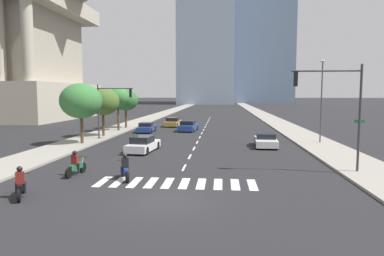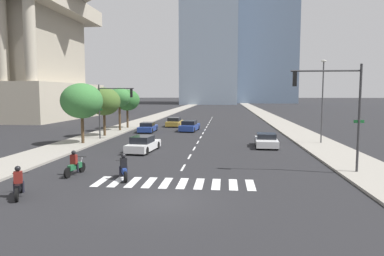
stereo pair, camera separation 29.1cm
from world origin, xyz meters
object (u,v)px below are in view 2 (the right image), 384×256
motorcycle_third (75,165)px  sedan_white_1 (143,144)px  traffic_signal_far (112,102)px  street_tree_fourth (127,100)px  traffic_signal_near (335,99)px  street_tree_second (104,102)px  sedan_gold_4 (175,122)px  motorcycle_lead (19,185)px  sedan_blue_0 (190,126)px  sedan_blue_3 (148,127)px  sedan_white_2 (266,141)px  street_lamp_east (323,95)px  street_tree_third (119,98)px  street_tree_nearest (82,101)px  motorcycle_trailing (123,169)px

motorcycle_third → sedan_white_1: 8.95m
traffic_signal_far → motorcycle_third: bearing=-79.8°
street_tree_fourth → traffic_signal_far: bearing=-81.4°
traffic_signal_near → street_tree_second: traffic_signal_near is taller
motorcycle_third → sedan_gold_4: size_ratio=0.45×
traffic_signal_far → street_tree_fourth: (-1.77, 11.73, -0.03)m
motorcycle_lead → sedan_blue_0: bearing=-34.2°
motorcycle_lead → sedan_blue_3: size_ratio=0.45×
motorcycle_lead → sedan_blue_3: (-0.18, 27.92, -0.01)m
sedan_white_2 → traffic_signal_near: traffic_signal_near is taller
motorcycle_lead → sedan_gold_4: size_ratio=0.42×
motorcycle_lead → sedan_gold_4: bearing=-28.1°
street_lamp_east → street_tree_third: street_lamp_east is taller
motorcycle_third → traffic_signal_far: bearing=17.8°
street_lamp_east → street_tree_nearest: 22.53m
street_tree_third → street_tree_nearest: bearing=-90.0°
motorcycle_lead → sedan_white_1: 13.50m
motorcycle_lead → motorcycle_third: same height
sedan_gold_4 → street_tree_third: (-5.89, -7.62, 3.69)m
sedan_white_2 → street_tree_third: size_ratio=0.83×
sedan_blue_3 → sedan_gold_4: 8.23m
sedan_white_1 → street_tree_second: street_tree_second is taller
traffic_signal_near → street_tree_third: size_ratio=1.18×
motorcycle_third → street_lamp_east: bearing=-43.3°
street_lamp_east → traffic_signal_near: bearing=-101.8°
street_tree_nearest → street_tree_fourth: bearing=90.0°
sedan_white_1 → sedan_blue_3: (-2.91, 14.70, -0.03)m
sedan_blue_0 → street_tree_second: (-8.75, -7.09, 3.30)m
sedan_blue_0 → street_tree_nearest: (-8.75, -13.08, 3.49)m
sedan_blue_3 → motorcycle_third: bearing=-178.9°
motorcycle_third → street_tree_nearest: street_tree_nearest is taller
motorcycle_third → sedan_blue_0: motorcycle_third is taller
sedan_gold_4 → street_tree_second: bearing=158.5°
traffic_signal_near → traffic_signal_far: 22.58m
sedan_white_1 → street_tree_third: 16.80m
sedan_white_2 → traffic_signal_near: (2.74, -10.46, 3.91)m
sedan_gold_4 → traffic_signal_far: traffic_signal_far is taller
traffic_signal_far → street_tree_fourth: size_ratio=1.07×
motorcycle_third → street_tree_fourth: 27.82m
street_lamp_east → street_tree_fourth: street_lamp_east is taller
street_tree_fourth → street_tree_second: bearing=-90.0°
motorcycle_trailing → traffic_signal_far: size_ratio=0.35×
street_tree_third → motorcycle_lead: bearing=-82.2°
sedan_white_1 → street_tree_nearest: bearing=68.6°
sedan_gold_4 → traffic_signal_far: bearing=167.8°
traffic_signal_near → street_tree_second: bearing=-39.3°
sedan_white_2 → traffic_signal_far: traffic_signal_far is taller
traffic_signal_near → sedan_white_1: bearing=-27.3°
motorcycle_trailing → street_lamp_east: 21.54m
street_lamp_east → sedan_gold_4: bearing=134.4°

